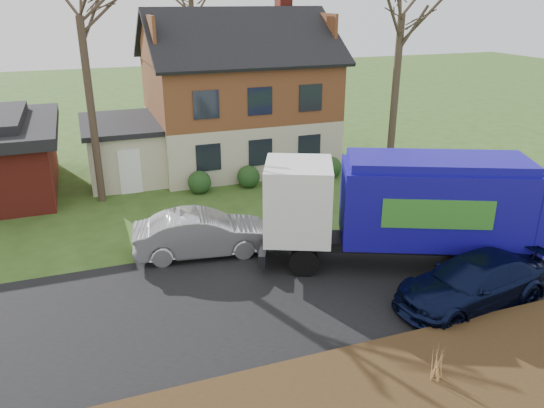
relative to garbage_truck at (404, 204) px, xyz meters
name	(u,v)px	position (x,y,z in m)	size (l,w,h in m)	color
ground	(306,287)	(-3.63, -0.32, -2.21)	(120.00, 120.00, 0.00)	#2F4B19
road	(306,286)	(-3.63, -0.32, -2.20)	(80.00, 7.00, 0.02)	black
mulch_verge	(398,392)	(-3.63, -5.62, -2.06)	(80.00, 3.50, 0.30)	black
main_house	(228,89)	(-2.14, 13.59, 1.82)	(12.95, 8.95, 9.26)	beige
garbage_truck	(404,204)	(0.00, 0.00, 0.00)	(9.16, 5.78, 3.83)	black
silver_sedan	(202,234)	(-6.15, 3.09, -1.42)	(1.67, 4.78, 1.58)	#A7A9AF
navy_wagon	(473,282)	(0.62, -2.91, -1.48)	(2.06, 5.06, 1.47)	black
grass_clump_mid	(439,363)	(-2.63, -5.67, -1.48)	(0.31, 0.25, 0.86)	#B1854E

